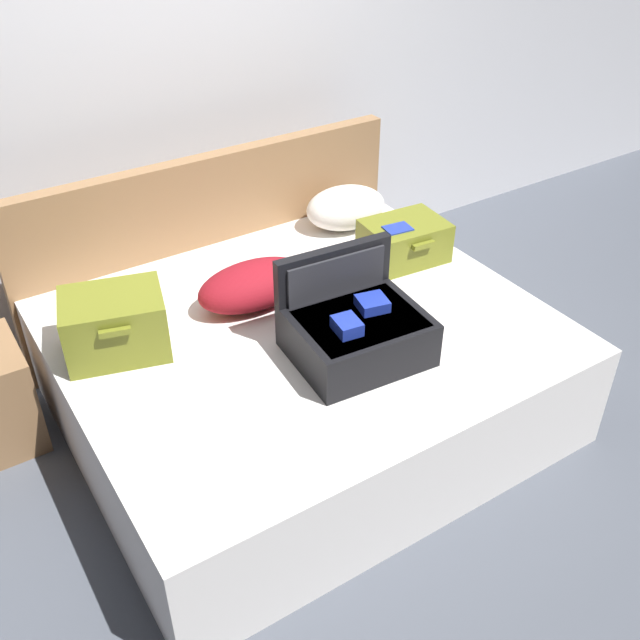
{
  "coord_description": "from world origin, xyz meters",
  "views": [
    {
      "loc": [
        -1.27,
        -1.7,
        2.23
      ],
      "look_at": [
        0.0,
        0.28,
        0.59
      ],
      "focal_mm": 40.78,
      "sensor_mm": 36.0,
      "label": 1
    }
  ],
  "objects_px": {
    "bed": "(305,371)",
    "hard_case_small": "(404,241)",
    "hard_case_large": "(356,329)",
    "hard_case_medium": "(115,324)",
    "pillow_near_headboard": "(346,208)",
    "pillow_center_head": "(254,285)"
  },
  "relations": [
    {
      "from": "hard_case_medium",
      "to": "hard_case_small",
      "type": "xyz_separation_m",
      "value": [
        1.38,
        -0.04,
        -0.03
      ]
    },
    {
      "from": "bed",
      "to": "pillow_center_head",
      "type": "xyz_separation_m",
      "value": [
        -0.09,
        0.25,
        0.34
      ]
    },
    {
      "from": "hard_case_large",
      "to": "pillow_near_headboard",
      "type": "xyz_separation_m",
      "value": [
        0.57,
        0.9,
        -0.01
      ]
    },
    {
      "from": "hard_case_medium",
      "to": "hard_case_small",
      "type": "relative_size",
      "value": 1.14
    },
    {
      "from": "bed",
      "to": "hard_case_small",
      "type": "height_order",
      "value": "hard_case_small"
    },
    {
      "from": "hard_case_medium",
      "to": "pillow_near_headboard",
      "type": "bearing_deg",
      "value": 31.52
    },
    {
      "from": "hard_case_large",
      "to": "hard_case_small",
      "type": "xyz_separation_m",
      "value": [
        0.61,
        0.48,
        -0.02
      ]
    },
    {
      "from": "hard_case_medium",
      "to": "pillow_near_headboard",
      "type": "distance_m",
      "value": 1.39
    },
    {
      "from": "bed",
      "to": "pillow_near_headboard",
      "type": "distance_m",
      "value": 0.96
    },
    {
      "from": "hard_case_large",
      "to": "pillow_near_headboard",
      "type": "distance_m",
      "value": 1.06
    },
    {
      "from": "hard_case_large",
      "to": "pillow_near_headboard",
      "type": "relative_size",
      "value": 1.27
    },
    {
      "from": "hard_case_large",
      "to": "hard_case_small",
      "type": "relative_size",
      "value": 1.34
    },
    {
      "from": "bed",
      "to": "hard_case_small",
      "type": "bearing_deg",
      "value": 17.15
    },
    {
      "from": "bed",
      "to": "pillow_near_headboard",
      "type": "bearing_deg",
      "value": 44.61
    },
    {
      "from": "pillow_center_head",
      "to": "hard_case_small",
      "type": "bearing_deg",
      "value": -2.96
    },
    {
      "from": "hard_case_large",
      "to": "pillow_near_headboard",
      "type": "height_order",
      "value": "hard_case_large"
    },
    {
      "from": "pillow_near_headboard",
      "to": "pillow_center_head",
      "type": "relative_size",
      "value": 0.82
    },
    {
      "from": "hard_case_large",
      "to": "hard_case_medium",
      "type": "xyz_separation_m",
      "value": [
        -0.77,
        0.52,
        0.01
      ]
    },
    {
      "from": "pillow_center_head",
      "to": "pillow_near_headboard",
      "type": "bearing_deg",
      "value": 27.42
    },
    {
      "from": "bed",
      "to": "hard_case_medium",
      "type": "bearing_deg",
      "value": 160.34
    },
    {
      "from": "hard_case_large",
      "to": "pillow_center_head",
      "type": "xyz_separation_m",
      "value": [
        -0.16,
        0.52,
        -0.02
      ]
    },
    {
      "from": "hard_case_medium",
      "to": "pillow_center_head",
      "type": "height_order",
      "value": "hard_case_medium"
    }
  ]
}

